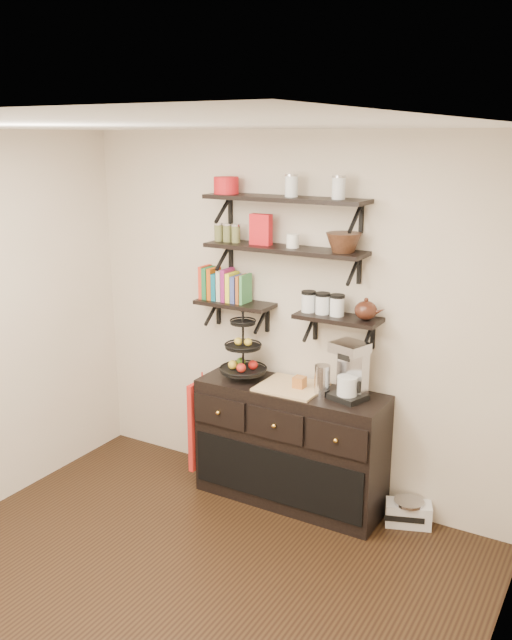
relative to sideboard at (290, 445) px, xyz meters
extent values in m
plane|color=black|center=(-0.12, -1.51, -0.45)|extent=(3.50, 3.50, 0.00)
cube|color=white|center=(-0.12, -1.51, 2.25)|extent=(3.50, 3.50, 0.02)
cube|color=beige|center=(-0.12, 0.24, 0.90)|extent=(3.50, 0.02, 2.70)
cube|color=beige|center=(1.63, -1.51, 0.90)|extent=(0.02, 3.50, 2.70)
cube|color=black|center=(-0.12, 0.10, 1.78)|extent=(1.20, 0.27, 0.03)
cube|color=black|center=(-0.64, 0.22, 1.67)|extent=(0.02, 0.03, 0.20)
cube|color=black|center=(0.40, 0.22, 1.67)|extent=(0.02, 0.03, 0.20)
cube|color=black|center=(-0.12, 0.10, 1.43)|extent=(1.20, 0.27, 0.03)
cube|color=black|center=(-0.64, 0.22, 1.32)|extent=(0.02, 0.03, 0.20)
cube|color=black|center=(0.40, 0.22, 1.32)|extent=(0.02, 0.03, 0.20)
cube|color=black|center=(-0.54, 0.11, 0.98)|extent=(0.60, 0.25, 0.03)
cube|color=black|center=(-0.76, 0.22, 0.87)|extent=(0.02, 0.03, 0.20)
cube|color=black|center=(-0.32, 0.22, 0.87)|extent=(0.03, 0.03, 0.20)
cube|color=black|center=(0.30, 0.11, 0.98)|extent=(0.60, 0.25, 0.03)
cube|color=black|center=(0.08, 0.22, 0.87)|extent=(0.03, 0.03, 0.20)
cube|color=black|center=(0.52, 0.22, 0.87)|extent=(0.02, 0.03, 0.20)
cube|color=red|center=(-0.80, 0.12, 1.10)|extent=(0.02, 0.15, 0.20)
cube|color=#1C6636|center=(-0.77, 0.12, 1.12)|extent=(0.03, 0.15, 0.24)
cube|color=#C2510D|center=(-0.73, 0.12, 1.10)|extent=(0.04, 0.15, 0.21)
cube|color=#0F5E77|center=(-0.69, 0.12, 1.12)|extent=(0.03, 0.15, 0.25)
cube|color=beige|center=(-0.66, 0.12, 1.11)|extent=(0.03, 0.15, 0.22)
cube|color=#8A1C66|center=(-0.62, 0.12, 1.13)|extent=(0.04, 0.15, 0.26)
cube|color=yellow|center=(-0.58, 0.12, 1.11)|extent=(0.03, 0.15, 0.23)
cube|color=#3B4A95|center=(-0.54, 0.12, 1.10)|extent=(0.03, 0.15, 0.20)
cube|color=#A75224|center=(-0.50, 0.12, 1.12)|extent=(0.04, 0.15, 0.24)
cube|color=#408C4E|center=(-0.46, 0.12, 1.10)|extent=(0.03, 0.15, 0.21)
cylinder|color=silver|center=(0.07, 0.12, 1.06)|extent=(0.10, 0.10, 0.13)
cylinder|color=silver|center=(0.18, 0.12, 1.06)|extent=(0.10, 0.10, 0.13)
cylinder|color=silver|center=(0.29, 0.12, 1.06)|extent=(0.10, 0.10, 0.13)
cube|color=black|center=(0.00, 0.00, 0.00)|extent=(1.40, 0.45, 0.90)
cube|color=tan|center=(0.00, 0.00, 0.46)|extent=(0.45, 0.41, 0.02)
sphere|color=gold|center=(-0.47, -0.25, 0.25)|extent=(0.04, 0.04, 0.04)
sphere|color=gold|center=(0.00, -0.25, 0.25)|extent=(0.04, 0.04, 0.04)
sphere|color=gold|center=(0.47, -0.25, 0.25)|extent=(0.04, 0.04, 0.04)
cylinder|color=black|center=(-0.40, 0.00, 0.70)|extent=(0.02, 0.02, 0.51)
cylinder|color=black|center=(-0.40, 0.00, 0.51)|extent=(0.35, 0.35, 0.01)
cylinder|color=black|center=(-0.40, 0.00, 0.69)|extent=(0.27, 0.27, 0.02)
cylinder|color=black|center=(-0.40, 0.00, 0.88)|extent=(0.18, 0.18, 0.02)
sphere|color=#B21914|center=(-0.34, 0.04, 0.55)|extent=(0.07, 0.07, 0.07)
sphere|color=gold|center=(-0.45, 0.00, 0.73)|extent=(0.06, 0.06, 0.06)
cube|color=#A45D25|center=(0.07, 0.00, 0.50)|extent=(0.08, 0.08, 0.08)
cube|color=black|center=(0.44, 0.00, 0.47)|extent=(0.27, 0.26, 0.04)
cube|color=silver|center=(0.44, 0.07, 0.64)|extent=(0.24, 0.14, 0.34)
cube|color=silver|center=(0.44, 0.00, 0.82)|extent=(0.27, 0.26, 0.07)
cylinder|color=silver|center=(0.44, -0.02, 0.55)|extent=(0.18, 0.18, 0.13)
cylinder|color=silver|center=(0.25, -0.02, 0.56)|extent=(0.11, 0.11, 0.22)
cube|color=#A41611|center=(-0.73, -0.10, 0.05)|extent=(0.04, 0.30, 0.70)
cube|color=silver|center=(0.88, 0.12, -0.37)|extent=(0.35, 0.26, 0.17)
cylinder|color=silver|center=(0.88, 0.12, -0.27)|extent=(0.27, 0.27, 0.02)
cube|color=black|center=(0.88, 0.03, -0.37)|extent=(0.26, 0.10, 0.04)
cube|color=red|center=(-0.31, 0.10, 1.56)|extent=(0.16, 0.06, 0.22)
cylinder|color=white|center=(-0.06, 0.10, 1.50)|extent=(0.09, 0.09, 0.10)
cylinder|color=red|center=(-0.60, 0.10, 1.86)|extent=(0.18, 0.18, 0.12)
camera|label=1|loc=(2.08, -4.09, 2.20)|focal=38.00mm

